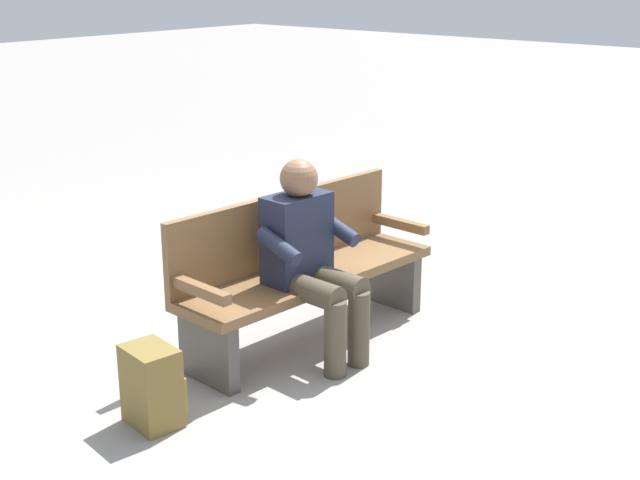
% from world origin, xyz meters
% --- Properties ---
extents(ground_plane, '(40.00, 40.00, 0.00)m').
position_xyz_m(ground_plane, '(0.00, 0.00, 0.00)').
color(ground_plane, gray).
extents(bench_near, '(1.83, 0.59, 0.90)m').
position_xyz_m(bench_near, '(-0.00, -0.07, 0.46)').
color(bench_near, brown).
rests_on(bench_near, ground).
extents(person_seated, '(0.59, 0.59, 1.18)m').
position_xyz_m(person_seated, '(0.16, 0.15, 0.63)').
color(person_seated, '#1E2338').
rests_on(person_seated, ground).
extents(backpack, '(0.29, 0.31, 0.42)m').
position_xyz_m(backpack, '(1.29, 0.07, 0.21)').
color(backpack, brown).
rests_on(backpack, ground).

